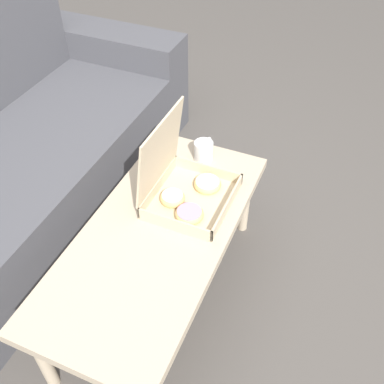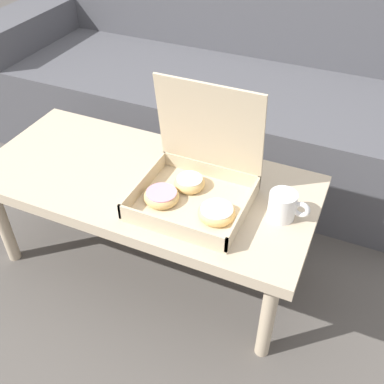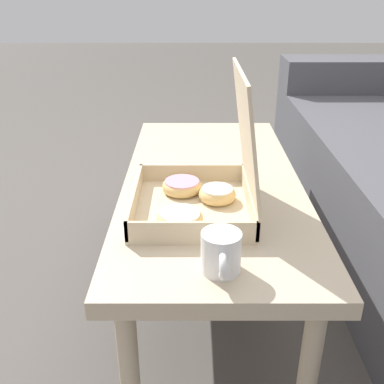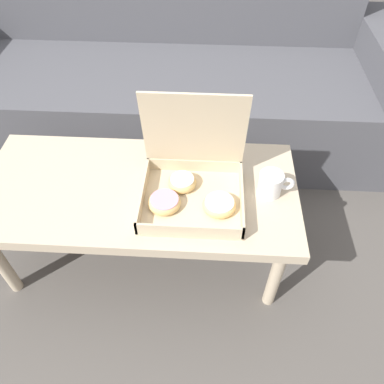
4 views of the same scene
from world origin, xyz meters
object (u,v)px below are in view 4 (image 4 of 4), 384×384
at_px(coffee_table, 139,195).
at_px(pastry_box, 191,183).
at_px(coffee_mug, 271,184).
at_px(couch, 165,75).

bearing_deg(coffee_table, pastry_box, -9.01).
distance_m(coffee_table, coffee_mug, 0.46).
bearing_deg(couch, coffee_mug, -62.76).
xyz_separation_m(couch, coffee_mug, (0.45, -0.87, 0.13)).
bearing_deg(coffee_mug, couch, 117.24).
height_order(pastry_box, coffee_mug, pastry_box).
bearing_deg(coffee_table, coffee_mug, -0.14).
xyz_separation_m(coffee_table, coffee_mug, (0.45, -0.00, 0.08)).
bearing_deg(coffee_table, couch, 90.00).
relative_size(couch, coffee_table, 2.19).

